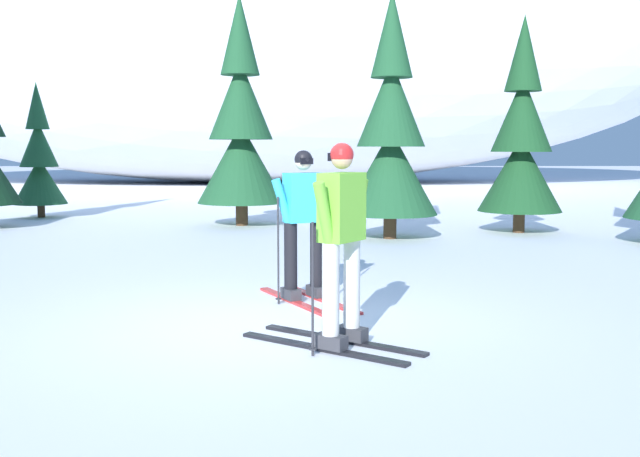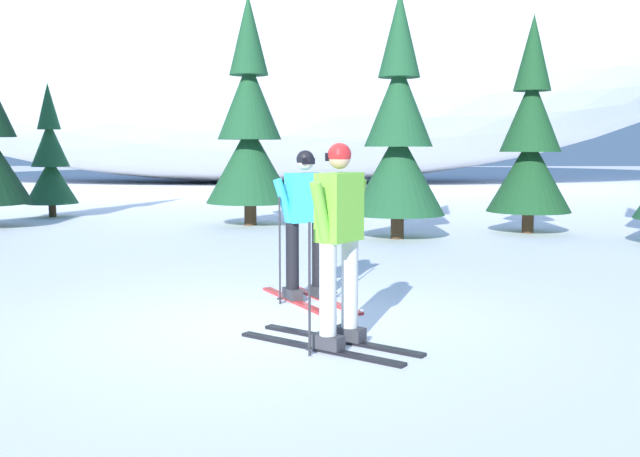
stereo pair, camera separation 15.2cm
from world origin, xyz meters
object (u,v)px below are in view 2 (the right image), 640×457
pine_tree_center (249,130)px  pine_tree_center_right (398,136)px  skier_lime_jacket (338,241)px  pine_tree_center_left (50,161)px  pine_tree_right (530,143)px  skier_cyan_jacket (306,223)px

pine_tree_center → pine_tree_center_right: 3.92m
pine_tree_center_right → skier_lime_jacket: bearing=-99.0°
skier_lime_jacket → pine_tree_center: (-1.90, 10.02, 1.19)m
pine_tree_center_right → pine_tree_center_left: bearing=153.0°
skier_lime_jacket → pine_tree_center_left: (-7.16, 11.92, 0.46)m
pine_tree_center → pine_tree_center_right: (3.12, -2.37, -0.18)m
pine_tree_center → pine_tree_right: 6.07m
pine_tree_center_left → pine_tree_right: pine_tree_right is taller
skier_cyan_jacket → pine_tree_center: (-1.54, 8.03, 1.24)m
skier_lime_jacket → pine_tree_center_right: size_ratio=0.38×
skier_cyan_jacket → skier_lime_jacket: (0.36, -1.99, 0.05)m
skier_cyan_jacket → pine_tree_right: size_ratio=0.39×
pine_tree_center_right → pine_tree_center: bearing=142.7°
pine_tree_center → pine_tree_center_left: bearing=160.2°
pine_tree_right → pine_tree_center: bearing=166.7°
pine_tree_center_left → pine_tree_right: size_ratio=0.76×
skier_lime_jacket → pine_tree_right: (4.00, 8.62, 0.90)m
skier_cyan_jacket → pine_tree_center_right: bearing=74.5°
pine_tree_center → skier_lime_jacket: bearing=-79.3°
pine_tree_center_right → pine_tree_right: (2.78, 0.98, -0.12)m
skier_cyan_jacket → pine_tree_center: bearing=100.9°
pine_tree_center → pine_tree_right: size_ratio=1.16×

